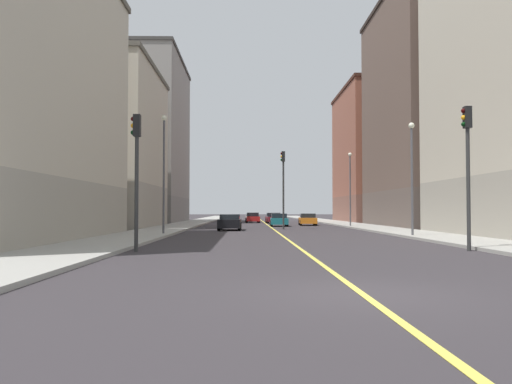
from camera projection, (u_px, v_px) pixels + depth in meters
ground_plane at (362, 294)px, 10.59m from camera, size 400.00×400.00×0.00m
sidewalk_left at (349, 224)px, 59.71m from camera, size 3.93×168.00×0.15m
sidewalk_right at (186, 224)px, 59.41m from camera, size 3.93×168.00×0.15m
lane_center_stripe at (268, 225)px, 59.56m from camera, size 0.16×154.00×0.01m
building_left_mid at (435, 112)px, 52.83m from camera, size 10.85×18.84×22.91m
building_left_far at (380, 155)px, 74.64m from camera, size 10.85×18.37×18.75m
building_right_midblock at (100, 147)px, 50.67m from camera, size 10.85×16.38×15.40m
building_right_distant at (143, 141)px, 71.38m from camera, size 10.85×19.97×22.01m
traffic_light_left_near at (467, 157)px, 21.84m from camera, size 0.40×0.32×5.97m
traffic_light_right_near at (136, 162)px, 21.60m from camera, size 0.40×0.32×5.59m
traffic_light_median_far at (283, 179)px, 46.33m from camera, size 0.40×0.32×6.83m
street_lamp_left_near at (412, 166)px, 32.48m from camera, size 0.36×0.36×6.91m
street_lamp_right_near at (164, 162)px, 34.98m from camera, size 0.36×0.36×7.81m
street_lamp_left_far at (350, 181)px, 51.96m from camera, size 0.36×0.36×7.18m
car_teal at (279, 220)px, 54.86m from camera, size 1.87×4.25×1.32m
car_orange at (308, 219)px, 58.17m from camera, size 2.01×4.56×1.30m
car_black at (230, 222)px, 44.17m from camera, size 1.92×4.62×1.33m
car_red at (252, 218)px, 70.19m from camera, size 1.95×4.16×1.35m
car_maroon at (274, 218)px, 67.58m from camera, size 2.02×4.51×1.33m
car_white at (253, 217)px, 78.89m from camera, size 1.85×4.08×1.23m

